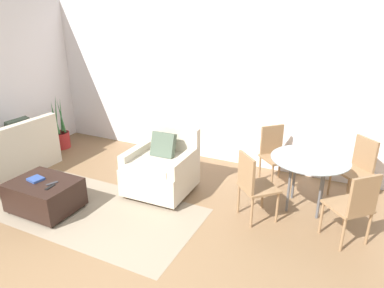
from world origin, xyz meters
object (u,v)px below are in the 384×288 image
Objects in this scene: dining_table at (309,165)px; dining_chair_far_left at (275,151)px; book_stack at (36,179)px; ottoman at (45,194)px; tv_remote_primary at (50,187)px; dining_chair_near_left at (253,183)px; dining_chair_near_right at (354,204)px; armchair at (162,168)px; potted_plant at (60,136)px; tv_remote_secondary at (52,183)px; dining_chair_far_right at (357,165)px.

dining_table is 0.83m from dining_chair_far_left.
ottoman is at bearing 4.32° from book_stack.
dining_chair_near_left reaches higher than tv_remote_primary.
tv_remote_primary is 0.17× the size of dining_chair_near_right.
armchair is 0.88× the size of potted_plant.
potted_plant is 5.34m from dining_chair_near_right.
book_stack is at bearing -137.55° from armchair.
book_stack is 0.20× the size of potted_plant.
tv_remote_secondary is at bearing -157.41° from dining_chair_near_left.
tv_remote_secondary is (-0.05, 0.08, 0.00)m from tv_remote_primary.
dining_chair_far_left reaches higher than ottoman.
dining_chair_far_right reaches higher than book_stack.
ottoman is 5.62× the size of tv_remote_primary.
potted_plant is at bearing 169.01° from dining_chair_near_left.
ottoman is 2.39m from potted_plant.
potted_plant is at bearing 131.12° from ottoman.
dining_chair_far_right is (0.58, 0.58, -0.12)m from dining_table.
dining_table is (3.24, 1.59, 0.20)m from book_stack.
dining_chair_near_right is (3.70, 1.00, 0.28)m from ottoman.
dining_chair_far_left is (2.54, 2.16, 0.28)m from ottoman.
dining_chair_near_left is at bearing 22.59° from tv_remote_secondary.
armchair is at bearing 44.96° from ottoman.
dining_chair_far_right is at bearing 90.00° from dining_chair_near_right.
tv_remote_primary and tv_remote_secondary have the same top height.
ottoman is at bearing -164.86° from dining_chair_near_right.
dining_chair_far_right is (3.70, 2.16, 0.28)m from ottoman.
tv_remote_primary is at bearing -150.35° from dining_table.
dining_table is 1.11× the size of dining_chair_far_left.
dining_chair_far_right is (1.16, -0.00, 0.00)m from dining_chair_far_left.
dining_chair_near_left is at bearing -90.00° from dining_chair_far_left.
potted_plant is 4.14m from dining_chair_far_left.
dining_chair_near_right is at bearing -45.00° from dining_table.
dining_chair_far_left reaches higher than tv_remote_primary.
dining_chair_near_right is at bearing -90.00° from dining_chair_far_right.
dining_chair_far_right is (2.56, 1.02, 0.15)m from armchair.
potted_plant is 5.30m from dining_chair_far_right.
dining_chair_near_left is 1.64m from dining_chair_far_right.
tv_remote_primary is at bearing -11.23° from book_stack.
armchair is 0.92× the size of dining_table.
dining_chair_far_left is at bearing 43.84° from tv_remote_primary.
potted_plant is 1.04× the size of dining_table.
potted_plant is 1.16× the size of dining_chair_near_right.
book_stack is 0.23× the size of dining_chair_far_right.
dining_chair_near_left is (-0.58, -0.58, -0.12)m from dining_table.
tv_remote_primary is 0.15× the size of potted_plant.
book_stack is 0.23× the size of dining_chair_far_left.
dining_chair_far_left is (2.33, 2.24, 0.09)m from tv_remote_primary.
armchair is at bearing -143.87° from dining_chair_far_left.
dining_chair_near_left is (2.33, 1.08, 0.09)m from tv_remote_primary.
potted_plant reaches higher than dining_chair_near_right.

